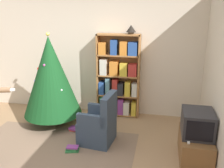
{
  "coord_description": "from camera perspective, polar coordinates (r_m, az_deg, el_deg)",
  "views": [
    {
      "loc": [
        1.39,
        -2.97,
        2.3
      ],
      "look_at": [
        0.57,
        1.01,
        1.05
      ],
      "focal_mm": 40.0,
      "sensor_mm": 36.0,
      "label": 1
    }
  ],
  "objects": [
    {
      "name": "table_lamp",
      "position": [
        5.13,
        4.38,
        12.43
      ],
      "size": [
        0.2,
        0.2,
        0.18
      ],
      "color": "#473828",
      "rests_on": "bookshelf"
    },
    {
      "name": "book_pile_by_chair",
      "position": [
        4.36,
        -9.08,
        -14.43
      ],
      "size": [
        0.25,
        0.2,
        0.09
      ],
      "color": "#2D7A42",
      "rests_on": "ground_plane"
    },
    {
      "name": "tv_stand",
      "position": [
        4.25,
        18.42,
        -13.4
      ],
      "size": [
        0.47,
        0.85,
        0.41
      ],
      "color": "brown",
      "rests_on": "ground_plane"
    },
    {
      "name": "bookshelf",
      "position": [
        5.35,
        1.43,
        1.32
      ],
      "size": [
        0.91,
        0.26,
        1.79
      ],
      "color": "#A8703D",
      "rests_on": "ground_plane"
    },
    {
      "name": "wall_back",
      "position": [
        5.55,
        -3.15,
        6.67
      ],
      "size": [
        8.0,
        0.1,
        2.6
      ],
      "color": "beige",
      "rests_on": "ground_plane"
    },
    {
      "name": "game_remote",
      "position": [
        3.91,
        17.05,
        -12.43
      ],
      "size": [
        0.04,
        0.12,
        0.02
      ],
      "color": "white",
      "rests_on": "tv_stand"
    },
    {
      "name": "area_rug",
      "position": [
        4.39,
        -14.18,
        -15.06
      ],
      "size": [
        2.77,
        1.89,
        0.01
      ],
      "color": "#7F6651",
      "rests_on": "ground_plane"
    },
    {
      "name": "christmas_tree",
      "position": [
        5.06,
        -13.8,
        1.7
      ],
      "size": [
        1.15,
        1.15,
        1.86
      ],
      "color": "#4C3323",
      "rests_on": "ground_plane"
    },
    {
      "name": "book_pile_near_tree",
      "position": [
        4.99,
        -8.73,
        -10.09
      ],
      "size": [
        0.21,
        0.18,
        0.07
      ],
      "color": "#B22D28",
      "rests_on": "ground_plane"
    },
    {
      "name": "ground_plane",
      "position": [
        4.01,
        -11.57,
        -18.35
      ],
      "size": [
        14.0,
        14.0,
        0.0
      ],
      "primitive_type": "plane",
      "color": "#9E7A56"
    },
    {
      "name": "armchair",
      "position": [
        4.43,
        -2.98,
        -9.46
      ],
      "size": [
        0.63,
        0.62,
        0.92
      ],
      "rotation": [
        0.0,
        0.0,
        -1.68
      ],
      "color": "#334256",
      "rests_on": "ground_plane"
    },
    {
      "name": "television",
      "position": [
        4.06,
        18.96,
        -8.49
      ],
      "size": [
        0.46,
        0.54,
        0.39
      ],
      "color": "#28282D",
      "rests_on": "tv_stand"
    }
  ]
}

